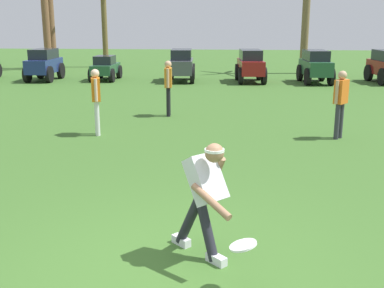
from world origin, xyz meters
TOP-DOWN VIEW (x-y plane):
  - ground_plane at (0.00, 0.00)m, footprint 80.00×80.00m
  - frisbee_thrower at (0.38, 0.35)m, footprint 0.75×0.98m
  - frisbee_in_flight at (0.79, -0.34)m, footprint 0.31×0.32m
  - teammate_near_sideline at (3.12, 6.33)m, footprint 0.37×0.43m
  - teammate_midfield at (-2.51, 6.22)m, footprint 0.29×0.49m
  - teammate_deep at (-1.13, 8.68)m, footprint 0.23×0.50m
  - parked_car_slot_b at (-7.77, 16.41)m, footprint 1.21×2.37m
  - parked_car_slot_c at (-5.06, 16.73)m, footprint 1.12×2.22m
  - parked_car_slot_d at (-1.59, 16.62)m, footprint 1.30×2.41m
  - parked_car_slot_e at (1.44, 16.60)m, footprint 1.35×2.42m
  - parked_car_slot_f at (4.22, 16.49)m, footprint 1.33×2.42m

SIDE VIEW (x-z plane):
  - ground_plane at x=0.00m, z-range 0.00..0.00m
  - frisbee_in_flight at x=0.79m, z-range 0.46..0.55m
  - parked_car_slot_c at x=-5.06m, z-range 0.01..1.11m
  - parked_car_slot_b at x=-7.77m, z-range 0.04..1.44m
  - parked_car_slot_d at x=-1.59m, z-range 0.04..1.44m
  - parked_car_slot_e at x=1.44m, z-range 0.04..1.44m
  - parked_car_slot_f at x=4.22m, z-range 0.04..1.44m
  - frisbee_thrower at x=0.38m, z-range 0.09..1.48m
  - teammate_near_sideline at x=3.12m, z-range 0.16..1.72m
  - teammate_midfield at x=-2.51m, z-range 0.16..1.72m
  - teammate_deep at x=-1.13m, z-range 0.16..1.72m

